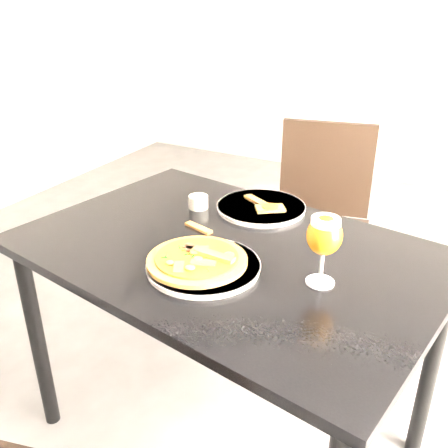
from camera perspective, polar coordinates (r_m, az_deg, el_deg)
The scene contains 9 objects.
dining_table at distance 1.49m, azimuth 0.37°, elevation -5.65°, with size 1.32×0.99×0.75m.
chair_far at distance 2.22m, azimuth 10.83°, elevation 0.34°, with size 0.50×0.50×0.91m.
plate_main at distance 1.33m, azimuth -2.36°, elevation -4.83°, with size 0.30×0.30×0.02m, color white.
pizza at distance 1.33m, azimuth -3.05°, elevation -4.05°, with size 0.27×0.27×0.03m.
plate_second at distance 1.68m, azimuth 4.26°, elevation 1.91°, with size 0.29×0.29×0.02m, color white.
crust_scraps at distance 1.66m, azimuth 4.79°, elevation 2.10°, with size 0.18×0.13×0.01m.
loose_crust at distance 1.55m, azimuth -2.93°, elevation -0.43°, with size 0.10×0.02×0.01m, color olive.
sauce_cup at distance 1.69m, azimuth -2.94°, elevation 2.61°, with size 0.07×0.07×0.04m.
beer_glass at distance 1.23m, azimuth 11.41°, elevation -1.35°, with size 0.09×0.09×0.19m.
Camera 1 is at (0.43, -1.02, 1.43)m, focal length 40.00 mm.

